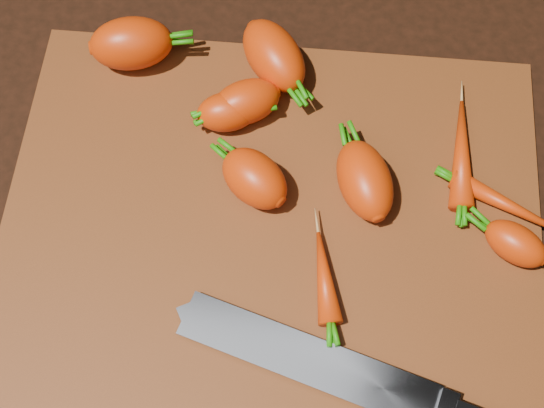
{
  "coord_description": "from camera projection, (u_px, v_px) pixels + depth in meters",
  "views": [
    {
      "loc": [
        0.03,
        -0.28,
        0.66
      ],
      "look_at": [
        0.0,
        0.01,
        0.03
      ],
      "focal_mm": 50.0,
      "sensor_mm": 36.0,
      "label": 1
    }
  ],
  "objects": [
    {
      "name": "carrot_9",
      "position": [
        324.0,
        277.0,
        0.67
      ],
      "size": [
        0.04,
        0.09,
        0.02
      ],
      "primitive_type": "ellipsoid",
      "rotation": [
        0.0,
        0.0,
        1.76
      ],
      "color": "#E83C09",
      "rests_on": "cutting_board"
    },
    {
      "name": "carrot_0",
      "position": [
        131.0,
        44.0,
        0.76
      ],
      "size": [
        0.09,
        0.07,
        0.05
      ],
      "primitive_type": "ellipsoid",
      "rotation": [
        0.0,
        0.0,
        0.22
      ],
      "color": "#E83C09",
      "rests_on": "cutting_board"
    },
    {
      "name": "ground",
      "position": [
        271.0,
        229.0,
        0.72
      ],
      "size": [
        2.0,
        2.0,
        0.01
      ],
      "primitive_type": "cube",
      "color": "black"
    },
    {
      "name": "carrot_2",
      "position": [
        274.0,
        55.0,
        0.75
      ],
      "size": [
        0.09,
        0.1,
        0.05
      ],
      "primitive_type": "ellipsoid",
      "rotation": [
        0.0,
        0.0,
        -0.96
      ],
      "color": "#E83C09",
      "rests_on": "cutting_board"
    },
    {
      "name": "carrot_3",
      "position": [
        365.0,
        180.0,
        0.69
      ],
      "size": [
        0.07,
        0.09,
        0.05
      ],
      "primitive_type": "ellipsoid",
      "rotation": [
        0.0,
        0.0,
        1.92
      ],
      "color": "#E83C09",
      "rests_on": "cutting_board"
    },
    {
      "name": "cutting_board",
      "position": [
        271.0,
        224.0,
        0.71
      ],
      "size": [
        0.5,
        0.4,
        0.01
      ],
      "primitive_type": "cube",
      "color": "brown",
      "rests_on": "ground"
    },
    {
      "name": "carrot_6",
      "position": [
        515.0,
        244.0,
        0.67
      ],
      "size": [
        0.07,
        0.06,
        0.03
      ],
      "primitive_type": "ellipsoid",
      "rotation": [
        0.0,
        0.0,
        2.59
      ],
      "color": "#E83C09",
      "rests_on": "cutting_board"
    },
    {
      "name": "carrot_4",
      "position": [
        246.0,
        102.0,
        0.73
      ],
      "size": [
        0.08,
        0.07,
        0.04
      ],
      "primitive_type": "ellipsoid",
      "rotation": [
        0.0,
        0.0,
        3.61
      ],
      "color": "#E83C09",
      "rests_on": "cutting_board"
    },
    {
      "name": "carrot_5",
      "position": [
        228.0,
        112.0,
        0.73
      ],
      "size": [
        0.07,
        0.05,
        0.04
      ],
      "primitive_type": "ellipsoid",
      "rotation": [
        0.0,
        0.0,
        0.26
      ],
      "color": "#E83C09",
      "rests_on": "cutting_board"
    },
    {
      "name": "carrot_8",
      "position": [
        508.0,
        206.0,
        0.7
      ],
      "size": [
        0.11,
        0.07,
        0.02
      ],
      "primitive_type": "ellipsoid",
      "rotation": [
        0.0,
        0.0,
        -0.45
      ],
      "color": "#E83C09",
      "rests_on": "cutting_board"
    },
    {
      "name": "carrot_7",
      "position": [
        462.0,
        153.0,
        0.72
      ],
      "size": [
        0.03,
        0.12,
        0.02
      ],
      "primitive_type": "ellipsoid",
      "rotation": [
        0.0,
        0.0,
        1.55
      ],
      "color": "#E83C09",
      "rests_on": "cutting_board"
    },
    {
      "name": "carrot_1",
      "position": [
        255.0,
        179.0,
        0.7
      ],
      "size": [
        0.08,
        0.08,
        0.05
      ],
      "primitive_type": "ellipsoid",
      "rotation": [
        0.0,
        0.0,
        2.45
      ],
      "color": "#E83C09",
      "rests_on": "cutting_board"
    },
    {
      "name": "knife",
      "position": [
        333.0,
        369.0,
        0.64
      ],
      "size": [
        0.36,
        0.14,
        0.02
      ],
      "rotation": [
        0.0,
        0.0,
        -0.29
      ],
      "color": "gray",
      "rests_on": "cutting_board"
    }
  ]
}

